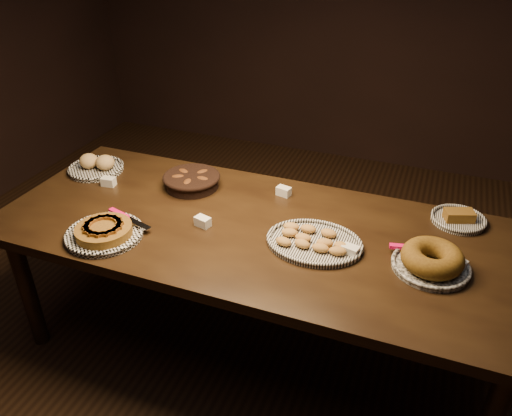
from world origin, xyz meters
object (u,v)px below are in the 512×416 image
(buffet_table, at_px, (254,240))
(bundt_cake_plate, at_px, (432,260))
(apple_tart_plate, at_px, (104,232))
(madeleine_platter, at_px, (314,241))

(buffet_table, height_order, bundt_cake_plate, bundt_cake_plate)
(apple_tart_plate, bearing_deg, buffet_table, 19.88)
(apple_tart_plate, relative_size, madeleine_platter, 0.85)
(buffet_table, relative_size, bundt_cake_plate, 7.24)
(apple_tart_plate, relative_size, bundt_cake_plate, 1.06)
(buffet_table, relative_size, madeleine_platter, 5.79)
(buffet_table, distance_m, madeleine_platter, 0.31)
(madeleine_platter, height_order, bundt_cake_plate, bundt_cake_plate)
(apple_tart_plate, distance_m, madeleine_platter, 0.92)
(buffet_table, xyz_separation_m, apple_tart_plate, (-0.59, -0.31, 0.10))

